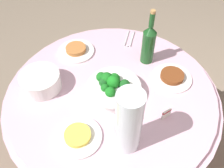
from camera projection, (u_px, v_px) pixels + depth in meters
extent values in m
plane|color=gray|center=(112.00, 152.00, 1.86)|extent=(6.00, 6.00, 0.00)
cylinder|color=maroon|center=(112.00, 129.00, 1.60)|extent=(1.01, 1.01, 0.69)
cylinder|color=#E0B2C6|center=(112.00, 95.00, 1.33)|extent=(1.16, 1.16, 0.02)
cylinder|color=#E0B2C6|center=(112.00, 92.00, 1.31)|extent=(1.10, 1.10, 0.03)
cylinder|color=white|center=(114.00, 91.00, 1.27)|extent=(0.26, 0.26, 0.05)
cylinder|color=white|center=(114.00, 87.00, 1.24)|extent=(0.28, 0.28, 0.01)
sphere|color=#196F1E|center=(107.00, 78.00, 1.24)|extent=(0.06, 0.06, 0.06)
sphere|color=#19771E|center=(115.00, 82.00, 1.23)|extent=(0.06, 0.06, 0.06)
sphere|color=#19751E|center=(110.00, 92.00, 1.19)|extent=(0.05, 0.05, 0.05)
sphere|color=#19691E|center=(105.00, 88.00, 1.22)|extent=(0.04, 0.04, 0.04)
sphere|color=#196B1E|center=(101.00, 77.00, 1.26)|extent=(0.05, 0.05, 0.05)
sphere|color=#19761E|center=(115.00, 79.00, 1.25)|extent=(0.06, 0.06, 0.06)
sphere|color=#19571E|center=(125.00, 85.00, 1.22)|extent=(0.06, 0.06, 0.06)
sphere|color=#19801E|center=(113.00, 82.00, 1.22)|extent=(0.07, 0.07, 0.07)
sphere|color=#19541E|center=(104.00, 82.00, 1.24)|extent=(0.05, 0.05, 0.05)
cylinder|color=white|center=(42.00, 86.00, 1.31)|extent=(0.21, 0.21, 0.01)
cylinder|color=white|center=(42.00, 85.00, 1.30)|extent=(0.21, 0.21, 0.01)
cylinder|color=white|center=(42.00, 84.00, 1.30)|extent=(0.21, 0.21, 0.01)
cylinder|color=white|center=(41.00, 82.00, 1.29)|extent=(0.21, 0.21, 0.01)
cylinder|color=white|center=(41.00, 81.00, 1.28)|extent=(0.21, 0.21, 0.01)
cylinder|color=white|center=(40.00, 80.00, 1.27)|extent=(0.21, 0.21, 0.01)
cylinder|color=white|center=(40.00, 79.00, 1.27)|extent=(0.21, 0.21, 0.01)
cylinder|color=white|center=(39.00, 77.00, 1.26)|extent=(0.21, 0.21, 0.01)
cylinder|color=white|center=(39.00, 76.00, 1.25)|extent=(0.21, 0.21, 0.01)
cylinder|color=#194A1E|center=(148.00, 47.00, 1.38)|extent=(0.07, 0.07, 0.20)
cone|color=#194A1E|center=(150.00, 30.00, 1.29)|extent=(0.07, 0.07, 0.04)
cylinder|color=#194A1E|center=(152.00, 20.00, 1.24)|extent=(0.03, 0.03, 0.08)
cylinder|color=#B2844C|center=(153.00, 12.00, 1.21)|extent=(0.03, 0.03, 0.02)
cylinder|color=silver|center=(129.00, 122.00, 0.97)|extent=(0.11, 0.11, 0.34)
sphere|color=#E5B26B|center=(124.00, 142.00, 1.06)|extent=(0.06, 0.06, 0.06)
sphere|color=#E5B26B|center=(132.00, 139.00, 1.06)|extent=(0.06, 0.06, 0.06)
sphere|color=#E5B26B|center=(125.00, 134.00, 1.08)|extent=(0.06, 0.06, 0.06)
sphere|color=#72C64C|center=(128.00, 137.00, 1.01)|extent=(0.06, 0.06, 0.06)
sphere|color=#72C64C|center=(132.00, 130.00, 1.03)|extent=(0.06, 0.06, 0.06)
sphere|color=#72C64C|center=(124.00, 130.00, 1.03)|extent=(0.06, 0.06, 0.06)
sphere|color=red|center=(131.00, 130.00, 0.97)|extent=(0.06, 0.06, 0.06)
sphere|color=red|center=(131.00, 122.00, 1.00)|extent=(0.06, 0.06, 0.06)
sphere|color=red|center=(123.00, 126.00, 0.99)|extent=(0.06, 0.06, 0.06)
sphere|color=#E5B26B|center=(134.00, 120.00, 0.94)|extent=(0.06, 0.06, 0.06)
sphere|color=#E5B26B|center=(128.00, 114.00, 0.96)|extent=(0.06, 0.06, 0.06)
sphere|color=#E5B26B|center=(125.00, 121.00, 0.94)|extent=(0.06, 0.06, 0.06)
cylinder|color=silver|center=(127.00, 38.00, 1.59)|extent=(0.15, 0.08, 0.01)
cylinder|color=silver|center=(132.00, 39.00, 1.58)|extent=(0.15, 0.08, 0.01)
sphere|color=silver|center=(127.00, 46.00, 1.53)|extent=(0.01, 0.01, 0.01)
cylinder|color=white|center=(172.00, 78.00, 1.35)|extent=(0.22, 0.22, 0.01)
cylinder|color=brown|center=(172.00, 76.00, 1.34)|extent=(0.13, 0.13, 0.03)
cylinder|color=white|center=(76.00, 51.00, 1.50)|extent=(0.22, 0.22, 0.01)
cylinder|color=#B77038|center=(76.00, 49.00, 1.48)|extent=(0.12, 0.12, 0.03)
cylinder|color=white|center=(78.00, 137.00, 1.11)|extent=(0.22, 0.22, 0.01)
cylinder|color=#F2D14C|center=(78.00, 135.00, 1.10)|extent=(0.12, 0.12, 0.02)
cube|color=white|center=(166.00, 114.00, 1.17)|extent=(0.05, 0.02, 0.05)
cube|color=maroon|center=(167.00, 112.00, 1.15)|extent=(0.05, 0.02, 0.01)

